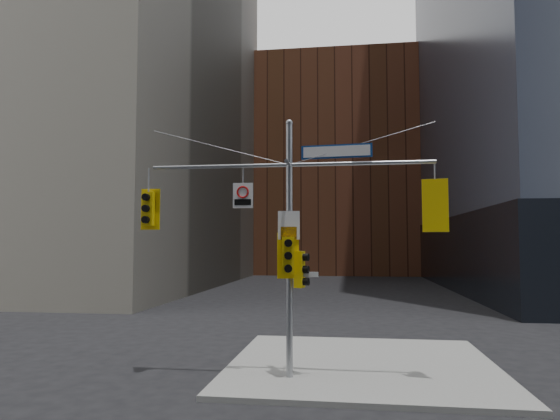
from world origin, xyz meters
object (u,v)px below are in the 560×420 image
(traffic_light_east_arm, at_px, (435,206))
(traffic_light_pole_front, at_px, (288,256))
(regulatory_sign_arm, at_px, (243,195))
(signal_assembly, at_px, (289,221))
(street_sign_blade, at_px, (336,151))
(traffic_light_pole_side, at_px, (301,269))
(traffic_light_west_arm, at_px, (148,209))

(traffic_light_east_arm, xyz_separation_m, traffic_light_pole_front, (-3.95, -0.27, -1.34))
(traffic_light_pole_front, relative_size, regulatory_sign_arm, 1.77)
(traffic_light_east_arm, bearing_deg, signal_assembly, 10.05)
(street_sign_blade, bearing_deg, regulatory_sign_arm, -174.41)
(traffic_light_pole_front, bearing_deg, traffic_light_pole_side, 31.59)
(traffic_light_west_arm, relative_size, regulatory_sign_arm, 1.69)
(signal_assembly, bearing_deg, street_sign_blade, 0.15)
(street_sign_blade, bearing_deg, traffic_light_pole_front, -163.36)
(traffic_light_pole_side, relative_size, traffic_light_pole_front, 0.80)
(traffic_light_west_arm, distance_m, traffic_light_east_arm, 8.10)
(signal_assembly, xyz_separation_m, traffic_light_pole_side, (0.32, -0.00, -1.34))
(signal_assembly, bearing_deg, traffic_light_west_arm, 179.82)
(traffic_light_west_arm, relative_size, traffic_light_pole_side, 1.20)
(signal_assembly, relative_size, regulatory_sign_arm, 11.20)
(traffic_light_west_arm, distance_m, traffic_light_pole_side, 4.78)
(traffic_light_pole_front, distance_m, street_sign_blade, 3.19)
(traffic_light_east_arm, relative_size, street_sign_blade, 0.72)
(signal_assembly, xyz_separation_m, traffic_light_pole_front, (-0.00, -0.27, -0.96))
(traffic_light_pole_front, bearing_deg, traffic_light_east_arm, -3.97)
(street_sign_blade, bearing_deg, signal_assembly, -174.77)
(traffic_light_west_arm, height_order, regulatory_sign_arm, regulatory_sign_arm)
(traffic_light_pole_side, distance_m, street_sign_blade, 3.42)
(traffic_light_east_arm, bearing_deg, traffic_light_west_arm, 9.95)
(regulatory_sign_arm, bearing_deg, traffic_light_west_arm, 178.78)
(traffic_light_west_arm, bearing_deg, street_sign_blade, 0.08)
(traffic_light_west_arm, relative_size, traffic_light_east_arm, 0.85)
(traffic_light_east_arm, distance_m, regulatory_sign_arm, 5.29)
(traffic_light_east_arm, distance_m, traffic_light_pole_front, 4.18)
(traffic_light_pole_front, relative_size, street_sign_blade, 0.64)
(traffic_light_pole_side, height_order, traffic_light_pole_front, traffic_light_pole_front)
(traffic_light_west_arm, relative_size, street_sign_blade, 0.61)
(signal_assembly, height_order, street_sign_blade, signal_assembly)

